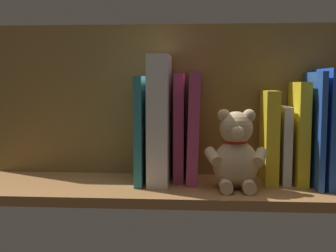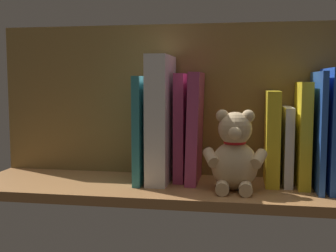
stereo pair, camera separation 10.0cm
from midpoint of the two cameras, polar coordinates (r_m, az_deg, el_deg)
The scene contains 12 objects.
ground_plane at distance 102.10cm, azimuth 2.82°, elevation -8.24°, with size 92.36×27.36×2.20cm, color #9E6B3D.
shelf_back_panel at distance 110.46cm, azimuth 3.61°, elevation 3.44°, with size 92.36×1.50×38.21cm, color olive.
book_1 at distance 103.49cm, azimuth 23.41°, elevation -0.39°, with size 2.73×16.98×26.76cm, color blue.
book_2 at distance 102.77cm, azimuth 21.81°, elevation -0.57°, with size 1.22×17.19×26.02cm, color blue.
book_3 at distance 104.22cm, azimuth 20.03°, elevation -1.05°, with size 2.56×13.34×23.75cm, color yellow.
book_4 at distance 104.90cm, azimuth 18.15°, elevation -2.52°, with size 1.98×11.64×18.02cm, color silver.
book_5 at distance 103.96cm, azimuth 16.30°, elevation -1.51°, with size 3.04×12.14×21.72cm, color yellow.
teddy_bear at distance 96.43cm, azimuth 11.77°, elevation -3.79°, with size 14.44×11.29×17.78cm.
book_6 at distance 102.48cm, azimuth 6.39°, elevation -0.21°, with size 2.60×13.65×25.98cm, color #B23F72.
book_7 at distance 104.06cm, azimuth 4.52°, elevation -0.16°, with size 2.41×11.04×25.76cm, color #B23F72.
dictionary_thick_white at distance 102.04cm, azimuth 1.85°, elevation 0.91°, with size 4.78×15.58×29.93cm, color white.
book_8 at distance 102.88cm, azimuth -0.52°, elevation -0.40°, with size 1.80×15.95×25.09cm, color teal.
Camera 2 is at (-17.05, 97.65, 23.88)cm, focal length 46.02 mm.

